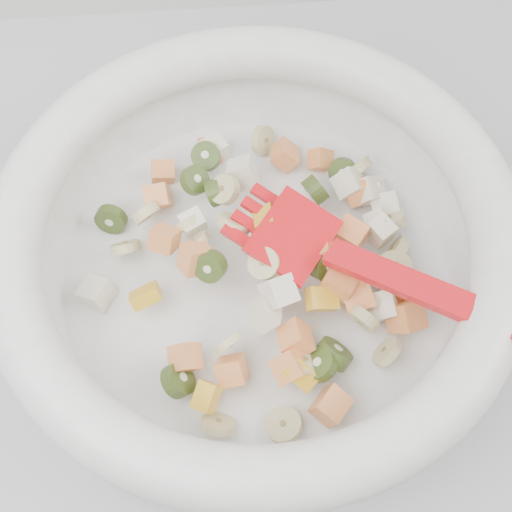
{
  "coord_description": "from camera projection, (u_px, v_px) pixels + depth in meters",
  "views": [
    {
      "loc": [
        0.05,
        1.14,
        1.43
      ],
      "look_at": [
        0.07,
        1.4,
        0.95
      ],
      "focal_mm": 50.0,
      "sensor_mm": 36.0,
      "label": 1
    }
  ],
  "objects": [
    {
      "name": "counter",
      "position": [
        202.0,
        399.0,
        1.01
      ],
      "size": [
        2.0,
        0.6,
        0.9
      ],
      "primitive_type": "cube",
      "color": "#A8A9AE",
      "rests_on": "ground"
    },
    {
      "name": "mixing_bowl",
      "position": [
        257.0,
        248.0,
        0.54
      ],
      "size": [
        0.42,
        0.4,
        0.12
      ],
      "color": "white",
      "rests_on": "counter"
    }
  ]
}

